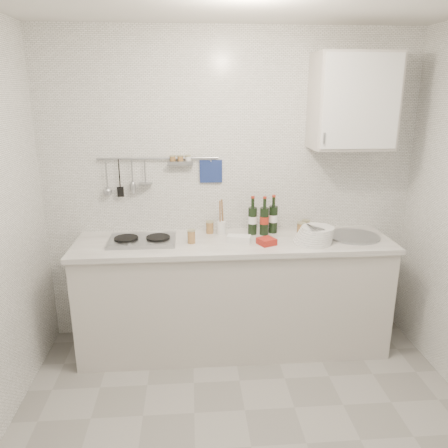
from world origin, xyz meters
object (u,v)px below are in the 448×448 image
at_px(plate_stack_hob, 153,238).
at_px(plate_stack_sink, 315,235).
at_px(wall_cabinet, 353,102).
at_px(wine_bottles, 263,215).
at_px(utensil_crock, 221,226).

xyz_separation_m(plate_stack_hob, plate_stack_sink, (1.23, -0.15, 0.04)).
height_order(wall_cabinet, wine_bottles, wall_cabinet).
distance_m(wall_cabinet, utensil_crock, 1.38).
bearing_deg(utensil_crock, wine_bottles, -2.86).
bearing_deg(plate_stack_sink, utensil_crock, 160.19).
relative_size(plate_stack_sink, utensil_crock, 1.09).
bearing_deg(wall_cabinet, plate_stack_sink, -144.33).
bearing_deg(plate_stack_hob, plate_stack_sink, -6.74).
xyz_separation_m(wine_bottles, utensil_crock, (-0.34, 0.02, -0.09)).
height_order(wall_cabinet, plate_stack_hob, wall_cabinet).
xyz_separation_m(plate_stack_hob, wine_bottles, (0.87, 0.09, 0.14)).
bearing_deg(wall_cabinet, plate_stack_hob, -177.67).
relative_size(plate_stack_hob, plate_stack_sink, 0.94).
distance_m(wall_cabinet, wine_bottles, 1.09).
relative_size(wall_cabinet, utensil_crock, 2.42).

